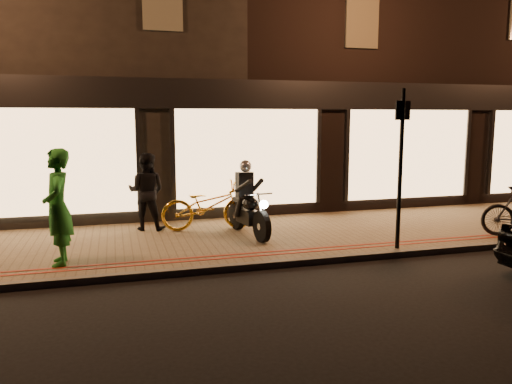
# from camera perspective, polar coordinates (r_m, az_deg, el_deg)

# --- Properties ---
(ground) EXTENTS (90.00, 90.00, 0.00)m
(ground) POSITION_cam_1_polar(r_m,az_deg,el_deg) (8.93, 5.83, -8.40)
(ground) COLOR black
(ground) RESTS_ON ground
(sidewalk) EXTENTS (50.00, 4.00, 0.12)m
(sidewalk) POSITION_cam_1_polar(r_m,az_deg,el_deg) (10.73, 1.86, -5.15)
(sidewalk) COLOR #756348
(sidewalk) RESTS_ON ground
(kerb_stone) EXTENTS (50.00, 0.14, 0.12)m
(kerb_stone) POSITION_cam_1_polar(r_m,az_deg,el_deg) (8.95, 5.72, -7.94)
(kerb_stone) COLOR #59544C
(kerb_stone) RESTS_ON ground
(red_kerb_lines) EXTENTS (50.00, 0.26, 0.01)m
(red_kerb_lines) POSITION_cam_1_polar(r_m,az_deg,el_deg) (9.38, 4.59, -6.76)
(red_kerb_lines) COLOR maroon
(red_kerb_lines) RESTS_ON sidewalk
(building_row) EXTENTS (48.00, 10.11, 8.50)m
(building_row) POSITION_cam_1_polar(r_m,az_deg,el_deg) (17.29, -5.40, 13.92)
(building_row) COLOR black
(building_row) RESTS_ON ground
(motorcycle) EXTENTS (0.65, 1.94, 1.59)m
(motorcycle) POSITION_cam_1_polar(r_m,az_deg,el_deg) (10.52, -0.93, -1.66)
(motorcycle) COLOR black
(motorcycle) RESTS_ON sidewalk
(sign_post) EXTENTS (0.35, 0.11, 3.00)m
(sign_post) POSITION_cam_1_polar(r_m,az_deg,el_deg) (9.69, 16.21, 3.48)
(sign_post) COLOR black
(sign_post) RESTS_ON sidewalk
(bicycle_gold) EXTENTS (2.11, 0.83, 1.09)m
(bicycle_gold) POSITION_cam_1_polar(r_m,az_deg,el_deg) (11.08, -5.46, -1.55)
(bicycle_gold) COLOR gold
(bicycle_gold) RESTS_ON sidewalk
(person_green) EXTENTS (0.53, 0.76, 1.97)m
(person_green) POSITION_cam_1_polar(r_m,az_deg,el_deg) (8.97, -21.72, -1.64)
(person_green) COLOR #1E7424
(person_green) RESTS_ON sidewalk
(person_dark) EXTENTS (1.00, 0.89, 1.71)m
(person_dark) POSITION_cam_1_polar(r_m,az_deg,el_deg) (11.26, -12.41, 0.06)
(person_dark) COLOR black
(person_dark) RESTS_ON sidewalk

